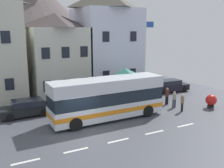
# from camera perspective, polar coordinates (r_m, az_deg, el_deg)

# --- Properties ---
(ground_plane) EXTENTS (40.00, 60.00, 0.07)m
(ground_plane) POSITION_cam_1_polar(r_m,az_deg,el_deg) (18.56, -5.61, -11.28)
(ground_plane) COLOR #4A4C56
(townhouse_02) EXTENTS (5.94, 6.70, 9.05)m
(townhouse_02) POSITION_cam_1_polar(r_m,az_deg,el_deg) (29.35, -12.28, 6.36)
(townhouse_02) COLOR beige
(townhouse_02) RESTS_ON ground_plane
(townhouse_03) EXTENTS (6.92, 6.74, 12.06)m
(townhouse_03) POSITION_cam_1_polar(r_m,az_deg,el_deg) (31.53, -1.28, 9.76)
(townhouse_03) COLOR silver
(townhouse_03) RESTS_ON ground_plane
(hilltop_castle) EXTENTS (38.62, 38.62, 25.35)m
(hilltop_castle) POSITION_cam_1_polar(r_m,az_deg,el_deg) (48.61, -19.50, 13.82)
(hilltop_castle) COLOR #605455
(hilltop_castle) RESTS_ON ground_plane
(transit_bus) EXTENTS (9.65, 2.65, 3.42)m
(transit_bus) POSITION_cam_1_polar(r_m,az_deg,el_deg) (21.04, -0.97, -3.32)
(transit_bus) COLOR silver
(transit_bus) RESTS_ON ground_plane
(bus_shelter) EXTENTS (3.60, 3.60, 3.57)m
(bus_shelter) POSITION_cam_1_polar(r_m,az_deg,el_deg) (25.53, 2.87, 2.26)
(bus_shelter) COLOR #473D33
(bus_shelter) RESTS_ON ground_plane
(parked_car_01) EXTENTS (4.16, 1.99, 1.41)m
(parked_car_01) POSITION_cam_1_polar(r_m,az_deg,el_deg) (23.29, -18.63, -5.10)
(parked_car_01) COLOR black
(parked_car_01) RESTS_ON ground_plane
(parked_car_02) EXTENTS (4.40, 2.12, 1.36)m
(parked_car_02) POSITION_cam_1_polar(r_m,az_deg,el_deg) (27.92, 4.40, -1.72)
(parked_car_02) COLOR black
(parked_car_02) RESTS_ON ground_plane
(parked_car_03) EXTENTS (4.43, 2.21, 1.42)m
(parked_car_03) POSITION_cam_1_polar(r_m,az_deg,el_deg) (31.39, 12.78, -0.39)
(parked_car_03) COLOR black
(parked_car_03) RESTS_ON ground_plane
(pedestrian_00) EXTENTS (0.36, 0.32, 1.69)m
(pedestrian_00) POSITION_cam_1_polar(r_m,az_deg,el_deg) (25.88, 12.16, -2.47)
(pedestrian_00) COLOR black
(pedestrian_00) RESTS_ON ground_plane
(pedestrian_01) EXTENTS (0.34, 0.32, 1.62)m
(pedestrian_01) POSITION_cam_1_polar(r_m,az_deg,el_deg) (24.02, 15.39, -3.96)
(pedestrian_01) COLOR black
(pedestrian_01) RESTS_ON ground_plane
(pedestrian_02) EXTENTS (0.34, 0.32, 1.57)m
(pedestrian_02) POSITION_cam_1_polar(r_m,az_deg,el_deg) (25.04, 13.71, -3.17)
(pedestrian_02) COLOR #2D2D38
(pedestrian_02) RESTS_ON ground_plane
(public_bench) EXTENTS (1.62, 0.48, 0.87)m
(public_bench) POSITION_cam_1_polar(r_m,az_deg,el_deg) (28.05, 0.76, -2.02)
(public_bench) COLOR #33473D
(public_bench) RESTS_ON ground_plane
(flagpole) EXTENTS (0.95, 0.10, 8.13)m
(flagpole) POSITION_cam_1_polar(r_m,az_deg,el_deg) (25.92, 7.52, 6.08)
(flagpole) COLOR silver
(flagpole) RESTS_ON ground_plane
(harbour_buoy) EXTENTS (1.04, 1.04, 1.29)m
(harbour_buoy) POSITION_cam_1_polar(r_m,az_deg,el_deg) (26.00, 21.21, -3.45)
(harbour_buoy) COLOR black
(harbour_buoy) RESTS_ON ground_plane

